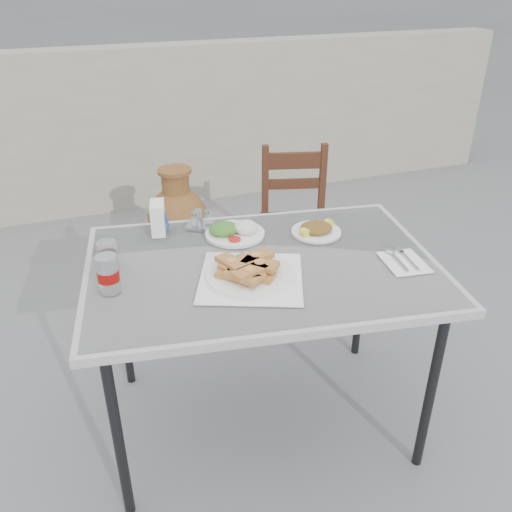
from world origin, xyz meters
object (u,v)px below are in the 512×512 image
object	(u,v)px
pide_plate	(251,270)
soda_can	(108,274)
cafe_table	(262,275)
napkin_holder	(158,218)
salad_chopped_plate	(316,229)
cola_glass	(108,256)
condiment_caddy	(200,221)
chair	(296,224)
salad_rice_plate	(234,231)
terracotta_urn	(179,225)

from	to	relation	value
pide_plate	soda_can	bearing A→B (deg)	169.92
cafe_table	napkin_holder	distance (m)	0.50
salad_chopped_plate	cola_glass	world-z (taller)	cola_glass
cafe_table	condiment_caddy	bearing A→B (deg)	110.61
cola_glass	soda_can	bearing A→B (deg)	-95.40
cola_glass	condiment_caddy	xyz separation A→B (m)	(0.39, 0.20, -0.02)
cafe_table	chair	size ratio (longest dim) A/B	1.62
soda_can	napkin_holder	bearing A→B (deg)	57.85
napkin_holder	chair	distance (m)	1.07
salad_rice_plate	chair	size ratio (longest dim) A/B	0.28
chair	salad_rice_plate	bearing A→B (deg)	-115.98
napkin_holder	chair	xyz separation A→B (m)	(0.84, 0.52, -0.40)
napkin_holder	terracotta_urn	world-z (taller)	napkin_holder
salad_rice_plate	terracotta_urn	world-z (taller)	salad_rice_plate
pide_plate	salad_rice_plate	world-z (taller)	pide_plate
salad_rice_plate	cola_glass	world-z (taller)	cola_glass
salad_rice_plate	chair	bearing A→B (deg)	48.98
cola_glass	terracotta_urn	bearing A→B (deg)	67.87
chair	condiment_caddy	bearing A→B (deg)	-126.67
salad_rice_plate	salad_chopped_plate	size ratio (longest dim) A/B	1.19
salad_chopped_plate	napkin_holder	size ratio (longest dim) A/B	1.56
pide_plate	salad_rice_plate	distance (m)	0.34
soda_can	terracotta_urn	bearing A→B (deg)	69.73
cafe_table	chair	distance (m)	1.08
soda_can	napkin_holder	distance (m)	0.45
condiment_caddy	terracotta_urn	bearing A→B (deg)	84.20
cola_glass	salad_rice_plate	bearing A→B (deg)	9.66
salad_chopped_plate	chair	xyz separation A→B (m)	(0.25, 0.74, -0.35)
salad_chopped_plate	chair	size ratio (longest dim) A/B	0.23
cafe_table	terracotta_urn	xyz separation A→B (m)	(-0.03, 1.38, -0.41)
cafe_table	cola_glass	distance (m)	0.56
napkin_holder	salad_rice_plate	bearing A→B (deg)	-12.22
salad_rice_plate	terracotta_urn	size ratio (longest dim) A/B	0.35
condiment_caddy	terracotta_urn	world-z (taller)	condiment_caddy
cola_glass	napkin_holder	world-z (taller)	napkin_holder
salad_rice_plate	napkin_holder	world-z (taller)	napkin_holder
condiment_caddy	pide_plate	bearing A→B (deg)	-82.33
salad_rice_plate	soda_can	bearing A→B (deg)	-154.08
cafe_table	salad_chopped_plate	xyz separation A→B (m)	(0.29, 0.15, 0.07)
soda_can	napkin_holder	xyz separation A→B (m)	(0.24, 0.38, -0.00)
salad_rice_plate	salad_chopped_plate	distance (m)	0.33
chair	terracotta_urn	size ratio (longest dim) A/B	1.28
pide_plate	chair	bearing A→B (deg)	58.12
pide_plate	salad_chopped_plate	world-z (taller)	pide_plate
cafe_table	salad_rice_plate	bearing A→B (deg)	96.91
soda_can	salad_chopped_plate	bearing A→B (deg)	10.72
salad_rice_plate	chair	xyz separation A→B (m)	(0.57, 0.65, -0.35)
napkin_holder	terracotta_urn	distance (m)	1.17
salad_rice_plate	condiment_caddy	size ratio (longest dim) A/B	1.74
cola_glass	condiment_caddy	world-z (taller)	cola_glass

